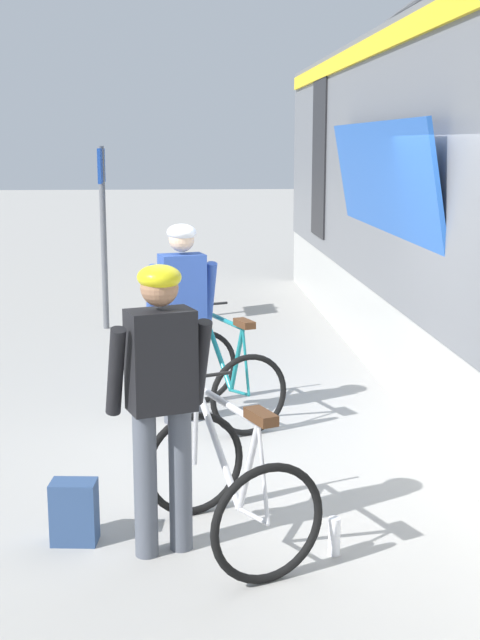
% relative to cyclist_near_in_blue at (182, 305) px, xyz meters
% --- Properties ---
extents(ground_plane, '(80.00, 80.00, 0.00)m').
position_rel_cyclist_near_in_blue_xyz_m(ground_plane, '(0.79, -1.08, -1.05)').
color(ground_plane, '#A09E99').
extents(cyclist_near_in_blue, '(0.66, 0.41, 1.76)m').
position_rel_cyclist_near_in_blue_xyz_m(cyclist_near_in_blue, '(0.00, 0.00, 0.00)').
color(cyclist_near_in_blue, '#4C515B').
rests_on(cyclist_near_in_blue, ground).
extents(cyclist_far_in_dark, '(0.66, 0.44, 1.76)m').
position_rel_cyclist_near_in_blue_xyz_m(cyclist_far_in_dark, '(-0.14, -2.51, 0.00)').
color(cyclist_far_in_dark, '#4C515B').
rests_on(cyclist_far_in_dark, ground).
extents(bicycle_near_teal, '(1.05, 1.25, 0.99)m').
position_rel_cyclist_near_in_blue_xyz_m(bicycle_near_teal, '(0.37, 0.04, -0.65)').
color(bicycle_near_teal, black).
rests_on(bicycle_near_teal, ground).
extents(bicycle_far_silver, '(1.07, 1.26, 0.99)m').
position_rel_cyclist_near_in_blue_xyz_m(bicycle_far_silver, '(0.26, -2.47, -0.65)').
color(bicycle_far_silver, black).
rests_on(bicycle_far_silver, ground).
extents(backpack_on_platform, '(0.30, 0.21, 0.40)m').
position_rel_cyclist_near_in_blue_xyz_m(backpack_on_platform, '(-0.69, -2.35, -0.85)').
color(backpack_on_platform, navy).
rests_on(backpack_on_platform, ground).
extents(water_bottle_near_the_bikes, '(0.07, 0.07, 0.24)m').
position_rel_cyclist_near_in_blue_xyz_m(water_bottle_near_the_bikes, '(0.88, -2.63, -0.94)').
color(water_bottle_near_the_bikes, silver).
rests_on(water_bottle_near_the_bikes, ground).
extents(platform_sign_post, '(0.08, 0.70, 2.40)m').
position_rel_cyclist_near_in_blue_xyz_m(platform_sign_post, '(-1.00, 4.00, 0.57)').
color(platform_sign_post, '#595B60').
rests_on(platform_sign_post, ground).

